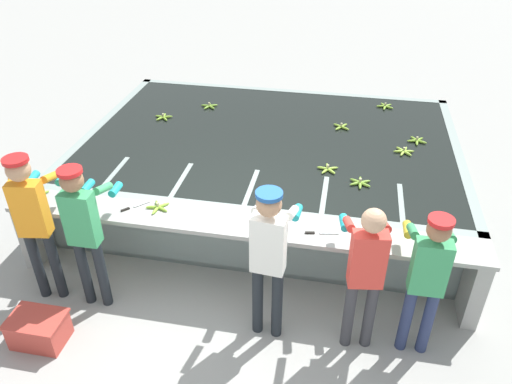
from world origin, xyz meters
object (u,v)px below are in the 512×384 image
at_px(banana_bunch_floating_6, 404,151).
at_px(banana_bunch_ledge_0, 38,195).
at_px(banana_bunch_floating_7, 385,106).
at_px(knife_0, 131,207).
at_px(worker_3, 366,267).
at_px(worker_4, 427,273).
at_px(worker_2, 269,250).
at_px(banana_bunch_floating_1, 163,117).
at_px(banana_bunch_floating_3, 417,141).
at_px(worker_0, 33,215).
at_px(banana_bunch_floating_5, 360,183).
at_px(crate, 39,329).
at_px(banana_bunch_floating_4, 209,106).
at_px(banana_bunch_floating_0, 341,127).
at_px(worker_1, 84,225).
at_px(banana_bunch_ledge_1, 158,207).
at_px(banana_bunch_floating_2, 328,169).
at_px(knife_1, 317,233).

distance_m(banana_bunch_floating_6, banana_bunch_ledge_0, 4.61).
xyz_separation_m(banana_bunch_floating_7, knife_0, (-2.84, -3.42, -0.01)).
distance_m(worker_3, worker_4, 0.56).
relative_size(worker_2, banana_bunch_floating_7, 6.30).
distance_m(banana_bunch_floating_1, banana_bunch_floating_3, 3.72).
bearing_deg(banana_bunch_floating_6, worker_0, -147.09).
bearing_deg(worker_0, worker_2, -1.66).
bearing_deg(knife_0, banana_bunch_floating_5, 22.02).
bearing_deg(banana_bunch_floating_5, banana_bunch_floating_3, 59.47).
distance_m(banana_bunch_floating_5, banana_bunch_ledge_0, 3.77).
height_order(banana_bunch_floating_3, banana_bunch_ledge_0, banana_bunch_ledge_0).
bearing_deg(worker_2, crate, -165.13).
height_order(worker_4, banana_bunch_floating_4, worker_4).
height_order(banana_bunch_floating_1, banana_bunch_floating_3, same).
bearing_deg(banana_bunch_floating_4, banana_bunch_floating_0, -10.01).
xyz_separation_m(worker_1, banana_bunch_floating_4, (0.34, 3.47, -0.14)).
height_order(worker_2, banana_bunch_ledge_1, worker_2).
relative_size(banana_bunch_floating_5, banana_bunch_ledge_1, 1.02).
xyz_separation_m(banana_bunch_floating_2, banana_bunch_ledge_1, (-1.79, -1.21, 0.00)).
bearing_deg(banana_bunch_ledge_1, knife_0, -170.61).
height_order(banana_bunch_floating_2, banana_bunch_floating_3, same).
distance_m(worker_4, banana_bunch_ledge_0, 4.30).
height_order(worker_0, banana_bunch_ledge_0, worker_0).
distance_m(banana_bunch_floating_2, banana_bunch_floating_3, 1.54).
relative_size(worker_0, banana_bunch_floating_4, 6.38).
distance_m(banana_bunch_floating_7, banana_bunch_ledge_1, 4.22).
distance_m(worker_2, banana_bunch_floating_0, 3.21).
xyz_separation_m(banana_bunch_floating_0, knife_1, (-0.12, -2.60, -0.01)).
xyz_separation_m(worker_3, banana_bunch_floating_5, (-0.07, 1.62, -0.08)).
height_order(worker_0, banana_bunch_floating_0, worker_0).
height_order(banana_bunch_floating_3, banana_bunch_ledge_1, banana_bunch_ledge_1).
xyz_separation_m(worker_0, banana_bunch_floating_0, (2.99, 3.09, -0.18)).
xyz_separation_m(banana_bunch_floating_5, banana_bunch_floating_6, (0.56, 0.92, 0.00)).
height_order(worker_1, worker_4, worker_1).
xyz_separation_m(banana_bunch_floating_6, banana_bunch_floating_7, (-0.21, 1.50, 0.00)).
xyz_separation_m(worker_2, banana_bunch_ledge_0, (-2.81, 0.64, -0.15)).
bearing_deg(knife_1, knife_0, 178.12).
xyz_separation_m(banana_bunch_floating_2, banana_bunch_floating_7, (0.75, 2.16, 0.00)).
height_order(worker_4, banana_bunch_floating_3, worker_4).
height_order(banana_bunch_floating_2, knife_0, banana_bunch_floating_2).
bearing_deg(banana_bunch_ledge_1, banana_bunch_floating_7, 53.03).
xyz_separation_m(banana_bunch_floating_3, banana_bunch_floating_6, (-0.19, -0.35, -0.00)).
relative_size(banana_bunch_floating_4, banana_bunch_floating_5, 0.99).
distance_m(worker_0, worker_1, 0.56).
xyz_separation_m(worker_0, banana_bunch_floating_5, (3.29, 1.57, -0.18)).
height_order(banana_bunch_floating_4, banana_bunch_floating_5, same).
height_order(worker_3, banana_bunch_floating_0, worker_3).
xyz_separation_m(banana_bunch_floating_5, banana_bunch_ledge_1, (-2.19, -0.96, 0.00)).
height_order(banana_bunch_floating_6, knife_1, banana_bunch_floating_6).
bearing_deg(crate, banana_bunch_floating_4, 80.77).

